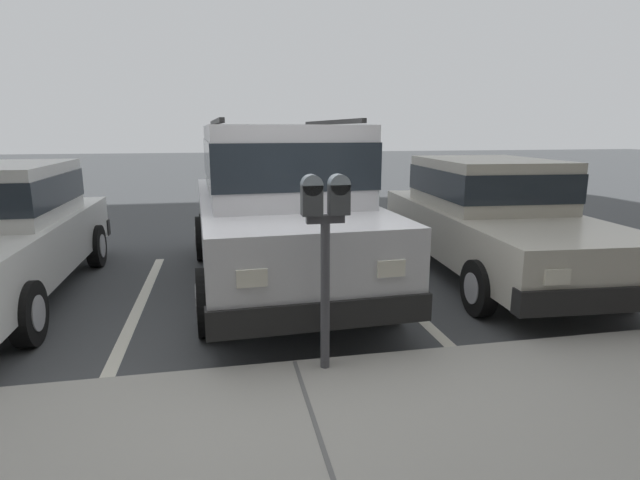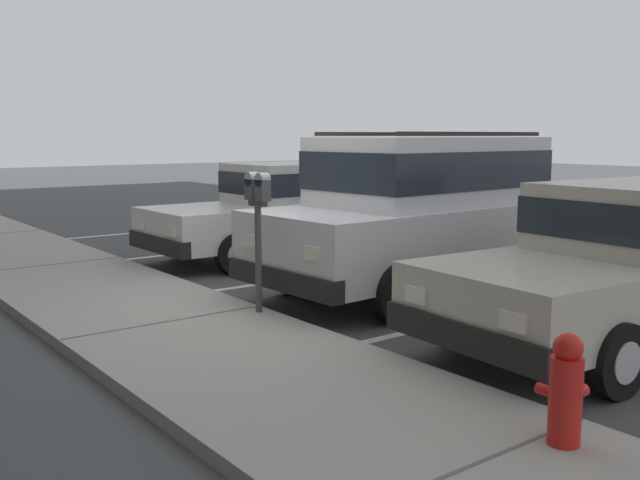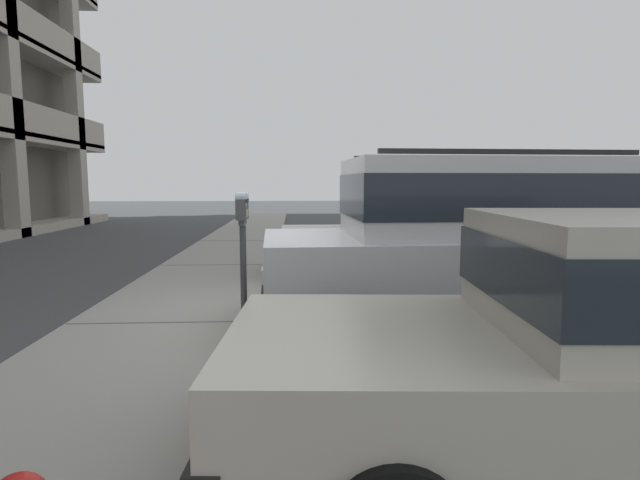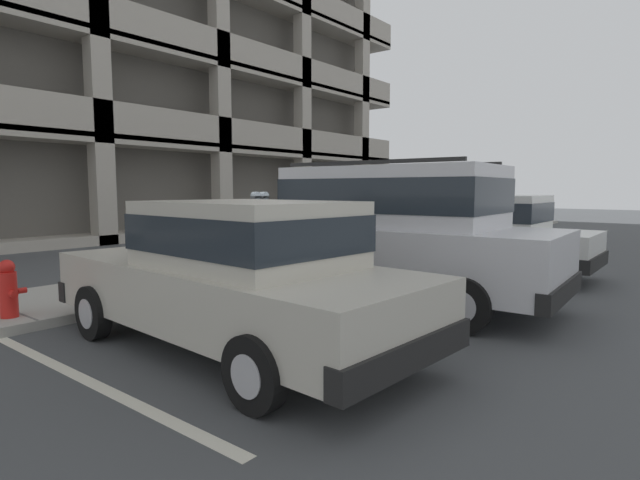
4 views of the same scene
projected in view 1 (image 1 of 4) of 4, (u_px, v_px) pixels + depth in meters
ground_plane at (291, 369)px, 4.21m from camera, size 80.00×80.00×0.10m
sidewalk at (322, 453)px, 2.94m from camera, size 40.00×2.20×0.12m
parking_stall_lines at (135, 316)px, 5.26m from camera, size 11.85×4.80×0.01m
silver_suv at (276, 199)px, 6.15m from camera, size 2.17×4.86×2.03m
red_sedan at (491, 214)px, 6.65m from camera, size 2.03×4.58×1.54m
parking_meter_near at (325, 227)px, 3.64m from camera, size 0.35×0.12×1.49m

